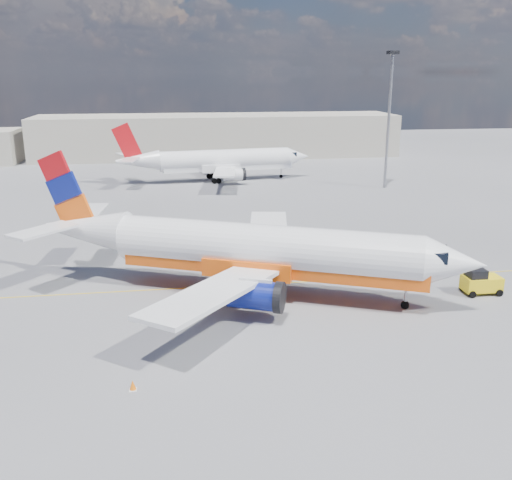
{
  "coord_description": "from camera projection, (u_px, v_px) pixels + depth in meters",
  "views": [
    {
      "loc": [
        -4.19,
        -38.55,
        16.05
      ],
      "look_at": [
        2.05,
        3.49,
        3.5
      ],
      "focal_mm": 40.0,
      "sensor_mm": 36.0,
      "label": 1
    }
  ],
  "objects": [
    {
      "name": "terminal_main",
      "position": [
        218.0,
        136.0,
        112.43
      ],
      "size": [
        70.0,
        14.0,
        8.0
      ],
      "primitive_type": "cube",
      "color": "#B3AC9A",
      "rests_on": "ground"
    },
    {
      "name": "second_jet",
      "position": [
        219.0,
        161.0,
        86.65
      ],
      "size": [
        30.13,
        23.66,
        9.13
      ],
      "rotation": [
        0.0,
        0.0,
        0.12
      ],
      "color": "white",
      "rests_on": "ground"
    },
    {
      "name": "main_jet",
      "position": [
        251.0,
        250.0,
        42.1
      ],
      "size": [
        33.46,
        25.2,
        10.31
      ],
      "rotation": [
        0.0,
        0.0,
        -0.41
      ],
      "color": "white",
      "rests_on": "ground"
    },
    {
      "name": "traffic_cone",
      "position": [
        133.0,
        385.0,
        29.87
      ],
      "size": [
        0.4,
        0.4,
        0.57
      ],
      "color": "white",
      "rests_on": "ground"
    },
    {
      "name": "gse_tug",
      "position": [
        480.0,
        282.0,
        42.74
      ],
      "size": [
        2.79,
        1.72,
        1.98
      ],
      "rotation": [
        0.0,
        0.0,
        -0.0
      ],
      "color": "black",
      "rests_on": "ground"
    },
    {
      "name": "ground",
      "position": [
        235.0,
        300.0,
        41.71
      ],
      "size": [
        240.0,
        240.0,
        0.0
      ],
      "primitive_type": "plane",
      "color": "#5B5B60",
      "rests_on": "ground"
    },
    {
      "name": "floodlight_mast",
      "position": [
        389.0,
        108.0,
        79.12
      ],
      "size": [
        1.37,
        1.37,
        18.82
      ],
      "color": "gray",
      "rests_on": "ground"
    },
    {
      "name": "taxi_line",
      "position": [
        231.0,
        286.0,
        44.55
      ],
      "size": [
        70.0,
        0.15,
        0.01
      ],
      "primitive_type": "cube",
      "color": "gold",
      "rests_on": "ground"
    }
  ]
}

